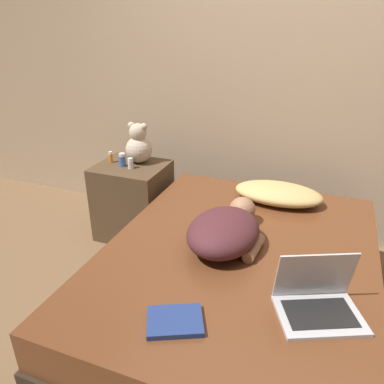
# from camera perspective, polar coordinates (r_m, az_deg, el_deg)

# --- Properties ---
(ground_plane) EXTENTS (12.00, 12.00, 0.00)m
(ground_plane) POSITION_cam_1_polar(r_m,az_deg,el_deg) (2.33, 6.58, -18.86)
(ground_plane) COLOR brown
(wall_back) EXTENTS (8.00, 0.06, 2.60)m
(wall_back) POSITION_cam_1_polar(r_m,az_deg,el_deg) (2.87, 14.43, 18.14)
(wall_back) COLOR tan
(wall_back) RESTS_ON ground_plane
(bed) EXTENTS (1.41, 1.82, 0.49)m
(bed) POSITION_cam_1_polar(r_m,az_deg,el_deg) (2.17, 6.90, -14.21)
(bed) COLOR #2D2319
(bed) RESTS_ON ground_plane
(nightstand) EXTENTS (0.52, 0.45, 0.60)m
(nightstand) POSITION_cam_1_polar(r_m,az_deg,el_deg) (2.99, -8.95, -1.29)
(nightstand) COLOR brown
(nightstand) RESTS_ON ground_plane
(pillow) EXTENTS (0.58, 0.32, 0.12)m
(pillow) POSITION_cam_1_polar(r_m,az_deg,el_deg) (2.54, 13.01, -0.21)
(pillow) COLOR tan
(pillow) RESTS_ON bed
(person_lying) EXTENTS (0.41, 0.64, 0.19)m
(person_lying) POSITION_cam_1_polar(r_m,az_deg,el_deg) (2.01, 5.23, -5.71)
(person_lying) COLOR #4C2328
(person_lying) RESTS_ON bed
(laptop) EXTENTS (0.41, 0.36, 0.25)m
(laptop) POSITION_cam_1_polar(r_m,az_deg,el_deg) (1.69, 18.58, -15.29)
(laptop) COLOR silver
(laptop) RESTS_ON bed
(teddy_bear) EXTENTS (0.20, 0.20, 0.31)m
(teddy_bear) POSITION_cam_1_polar(r_m,az_deg,el_deg) (2.88, -8.13, 7.06)
(teddy_bear) COLOR beige
(teddy_bear) RESTS_ON nightstand
(bottle_blue) EXTENTS (0.05, 0.05, 0.10)m
(bottle_blue) POSITION_cam_1_polar(r_m,az_deg,el_deg) (2.85, -10.58, 4.83)
(bottle_blue) COLOR #3866B2
(bottle_blue) RESTS_ON nightstand
(bottle_white) EXTENTS (0.04, 0.04, 0.08)m
(bottle_white) POSITION_cam_1_polar(r_m,az_deg,el_deg) (2.80, -9.36, 4.32)
(bottle_white) COLOR white
(bottle_white) RESTS_ON nightstand
(bottle_orange) EXTENTS (0.03, 0.03, 0.09)m
(bottle_orange) POSITION_cam_1_polar(r_m,az_deg,el_deg) (2.95, -12.26, 5.21)
(bottle_orange) COLOR orange
(bottle_orange) RESTS_ON nightstand
(book) EXTENTS (0.27, 0.25, 0.02)m
(book) POSITION_cam_1_polar(r_m,az_deg,el_deg) (1.59, -2.62, -19.06)
(book) COLOR navy
(book) RESTS_ON bed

